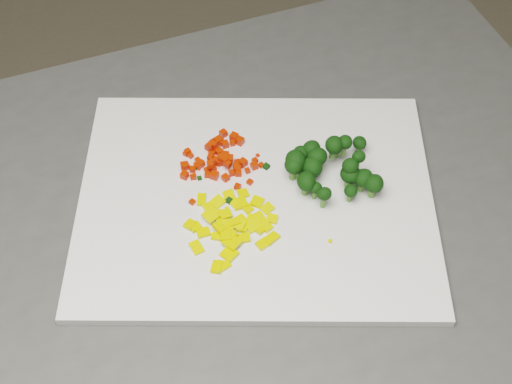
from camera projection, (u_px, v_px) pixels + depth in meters
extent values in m
cube|color=#434341|center=(239.00, 362.00, 1.27)|extent=(1.12, 0.86, 0.90)
cube|color=white|center=(256.00, 200.00, 0.92)|extent=(0.53, 0.45, 0.01)
cube|color=red|center=(219.00, 152.00, 0.96)|extent=(0.01, 0.01, 0.01)
cube|color=red|center=(214.00, 148.00, 0.96)|extent=(0.01, 0.01, 0.01)
cube|color=red|center=(191.00, 156.00, 0.96)|extent=(0.01, 0.01, 0.01)
cube|color=red|center=(193.00, 177.00, 0.94)|extent=(0.01, 0.01, 0.01)
cube|color=red|center=(232.00, 173.00, 0.94)|extent=(0.01, 0.01, 0.01)
cube|color=red|center=(232.00, 143.00, 0.97)|extent=(0.01, 0.01, 0.01)
cube|color=red|center=(243.00, 163.00, 0.95)|extent=(0.01, 0.01, 0.01)
cube|color=red|center=(194.00, 177.00, 0.94)|extent=(0.01, 0.01, 0.01)
cube|color=red|center=(223.00, 157.00, 0.95)|extent=(0.01, 0.01, 0.01)
cube|color=red|center=(214.00, 168.00, 0.94)|extent=(0.01, 0.01, 0.01)
cube|color=red|center=(234.00, 137.00, 0.98)|extent=(0.01, 0.01, 0.01)
cube|color=red|center=(222.00, 161.00, 0.95)|extent=(0.01, 0.01, 0.01)
cube|color=red|center=(225.00, 144.00, 0.97)|extent=(0.01, 0.01, 0.01)
cube|color=red|center=(210.00, 146.00, 0.95)|extent=(0.01, 0.01, 0.01)
cube|color=red|center=(236.00, 166.00, 0.95)|extent=(0.01, 0.01, 0.01)
cube|color=red|center=(186.00, 153.00, 0.96)|extent=(0.01, 0.01, 0.01)
cube|color=red|center=(238.00, 173.00, 0.94)|extent=(0.01, 0.01, 0.01)
cube|color=red|center=(188.00, 152.00, 0.96)|extent=(0.01, 0.01, 0.01)
cube|color=red|center=(211.00, 154.00, 0.96)|extent=(0.01, 0.01, 0.01)
cube|color=red|center=(214.00, 145.00, 0.96)|extent=(0.01, 0.01, 0.01)
cube|color=red|center=(212.00, 162.00, 0.94)|extent=(0.01, 0.01, 0.01)
cube|color=red|center=(198.00, 160.00, 0.95)|extent=(0.01, 0.01, 0.01)
cube|color=red|center=(200.00, 163.00, 0.95)|extent=(0.01, 0.01, 0.01)
cube|color=red|center=(197.00, 166.00, 0.95)|extent=(0.01, 0.01, 0.01)
cube|color=red|center=(213.00, 152.00, 0.96)|extent=(0.01, 0.01, 0.01)
cube|color=red|center=(215.00, 175.00, 0.94)|extent=(0.01, 0.01, 0.01)
cube|color=red|center=(184.00, 166.00, 0.95)|extent=(0.01, 0.01, 0.01)
cube|color=red|center=(220.00, 142.00, 0.97)|extent=(0.01, 0.01, 0.01)
cube|color=red|center=(210.00, 157.00, 0.95)|extent=(0.01, 0.01, 0.01)
cube|color=red|center=(207.00, 175.00, 0.94)|extent=(0.01, 0.01, 0.01)
cube|color=red|center=(238.00, 187.00, 0.93)|extent=(0.01, 0.01, 0.01)
cube|color=red|center=(226.00, 178.00, 0.93)|extent=(0.01, 0.01, 0.01)
cube|color=red|center=(212.00, 142.00, 0.97)|extent=(0.01, 0.01, 0.01)
cube|color=red|center=(229.00, 159.00, 0.94)|extent=(0.01, 0.01, 0.01)
cube|color=red|center=(247.00, 171.00, 0.94)|extent=(0.01, 0.01, 0.01)
cube|color=red|center=(193.00, 169.00, 0.94)|extent=(0.01, 0.01, 0.01)
cube|color=red|center=(237.00, 169.00, 0.94)|extent=(0.01, 0.01, 0.01)
cube|color=red|center=(237.00, 162.00, 0.95)|extent=(0.01, 0.01, 0.01)
cube|color=red|center=(186.00, 166.00, 0.95)|extent=(0.01, 0.01, 0.01)
cube|color=red|center=(236.00, 141.00, 0.97)|extent=(0.01, 0.01, 0.01)
cube|color=red|center=(210.00, 165.00, 0.93)|extent=(0.01, 0.01, 0.01)
cube|color=red|center=(225.00, 156.00, 0.95)|extent=(0.01, 0.01, 0.01)
cube|color=red|center=(201.00, 164.00, 0.95)|extent=(0.01, 0.01, 0.01)
cube|color=red|center=(212.00, 159.00, 0.95)|extent=(0.01, 0.01, 0.01)
cube|color=red|center=(199.00, 167.00, 0.95)|extent=(0.01, 0.01, 0.01)
cube|color=red|center=(185.00, 175.00, 0.94)|extent=(0.01, 0.01, 0.01)
cube|color=red|center=(209.00, 147.00, 0.97)|extent=(0.01, 0.01, 0.01)
cube|color=red|center=(225.00, 160.00, 0.94)|extent=(0.01, 0.01, 0.01)
cube|color=red|center=(221.00, 157.00, 0.94)|extent=(0.01, 0.01, 0.01)
cube|color=red|center=(254.00, 166.00, 0.95)|extent=(0.01, 0.01, 0.01)
cube|color=red|center=(255.00, 161.00, 0.95)|extent=(0.01, 0.01, 0.01)
cube|color=red|center=(223.00, 133.00, 0.98)|extent=(0.01, 0.01, 0.01)
cube|color=red|center=(233.00, 138.00, 0.98)|extent=(0.01, 0.01, 0.01)
cube|color=red|center=(228.00, 157.00, 0.95)|extent=(0.01, 0.01, 0.01)
cube|color=red|center=(196.00, 166.00, 0.95)|extent=(0.01, 0.01, 0.01)
cube|color=red|center=(228.00, 164.00, 0.94)|extent=(0.01, 0.01, 0.01)
cube|color=red|center=(218.00, 162.00, 0.95)|extent=(0.01, 0.01, 0.01)
cube|color=red|center=(218.00, 141.00, 0.97)|extent=(0.01, 0.01, 0.01)
cube|color=red|center=(240.00, 141.00, 0.97)|extent=(0.01, 0.01, 0.01)
cube|color=yellow|center=(243.00, 193.00, 0.92)|extent=(0.01, 0.02, 0.01)
cube|color=yellow|center=(225.00, 225.00, 0.88)|extent=(0.02, 0.02, 0.01)
cube|color=yellow|center=(232.00, 242.00, 0.87)|extent=(0.03, 0.03, 0.01)
cube|color=yellow|center=(259.00, 228.00, 0.89)|extent=(0.02, 0.02, 0.01)
cube|color=yellow|center=(229.00, 234.00, 0.88)|extent=(0.02, 0.02, 0.01)
cube|color=yellow|center=(209.00, 208.00, 0.91)|extent=(0.02, 0.02, 0.01)
cube|color=yellow|center=(235.00, 203.00, 0.91)|extent=(0.02, 0.02, 0.01)
cube|color=yellow|center=(219.00, 217.00, 0.90)|extent=(0.02, 0.02, 0.01)
cube|color=yellow|center=(211.00, 215.00, 0.89)|extent=(0.02, 0.02, 0.01)
cube|color=yellow|center=(242.00, 227.00, 0.89)|extent=(0.02, 0.02, 0.01)
cube|color=yellow|center=(190.00, 224.00, 0.89)|extent=(0.02, 0.02, 0.01)
cube|color=yellow|center=(229.00, 254.00, 0.86)|extent=(0.03, 0.03, 0.01)
cube|color=yellow|center=(226.00, 234.00, 0.88)|extent=(0.01, 0.02, 0.01)
cube|color=yellow|center=(243.00, 238.00, 0.88)|extent=(0.02, 0.01, 0.01)
cube|color=yellow|center=(253.00, 226.00, 0.89)|extent=(0.02, 0.02, 0.01)
cube|color=yellow|center=(228.00, 194.00, 0.92)|extent=(0.02, 0.01, 0.01)
cube|color=yellow|center=(223.00, 215.00, 0.90)|extent=(0.02, 0.02, 0.01)
cube|color=yellow|center=(257.00, 202.00, 0.91)|extent=(0.02, 0.02, 0.01)
cube|color=yellow|center=(197.00, 247.00, 0.87)|extent=(0.02, 0.02, 0.01)
cube|color=yellow|center=(247.00, 208.00, 0.91)|extent=(0.02, 0.02, 0.01)
cube|color=yellow|center=(202.00, 199.00, 0.91)|extent=(0.02, 0.02, 0.01)
cube|color=yellow|center=(240.00, 203.00, 0.91)|extent=(0.02, 0.02, 0.01)
cube|color=yellow|center=(239.00, 224.00, 0.89)|extent=(0.02, 0.02, 0.01)
cube|color=yellow|center=(203.00, 232.00, 0.88)|extent=(0.02, 0.02, 0.00)
cube|color=yellow|center=(254.00, 219.00, 0.90)|extent=(0.02, 0.02, 0.01)
cube|color=yellow|center=(225.00, 214.00, 0.90)|extent=(0.02, 0.01, 0.00)
cube|color=yellow|center=(218.00, 202.00, 0.91)|extent=(0.02, 0.02, 0.01)
cube|color=yellow|center=(272.00, 238.00, 0.88)|extent=(0.02, 0.02, 0.01)
cube|color=yellow|center=(267.00, 208.00, 0.91)|extent=(0.02, 0.02, 0.01)
cube|color=yellow|center=(234.00, 223.00, 0.89)|extent=(0.02, 0.01, 0.01)
cube|color=yellow|center=(272.00, 219.00, 0.90)|extent=(0.02, 0.02, 0.01)
cube|color=yellow|center=(260.00, 218.00, 0.90)|extent=(0.02, 0.02, 0.01)
cube|color=yellow|center=(243.00, 221.00, 0.89)|extent=(0.02, 0.02, 0.01)
cube|color=yellow|center=(266.00, 226.00, 0.89)|extent=(0.02, 0.02, 0.01)
cube|color=yellow|center=(224.00, 266.00, 0.85)|extent=(0.02, 0.02, 0.00)
cube|color=yellow|center=(225.00, 231.00, 0.89)|extent=(0.02, 0.02, 0.00)
cube|color=yellow|center=(220.00, 227.00, 0.88)|extent=(0.02, 0.02, 0.01)
cube|color=yellow|center=(195.00, 227.00, 0.89)|extent=(0.02, 0.02, 0.01)
cube|color=yellow|center=(263.00, 244.00, 0.87)|extent=(0.02, 0.02, 0.01)
cube|color=yellow|center=(217.00, 267.00, 0.85)|extent=(0.02, 0.02, 0.01)
cube|color=yellow|center=(217.00, 236.00, 0.88)|extent=(0.02, 0.02, 0.00)
cube|color=black|center=(229.00, 201.00, 0.91)|extent=(0.01, 0.01, 0.01)
cube|color=black|center=(197.00, 168.00, 0.95)|extent=(0.01, 0.01, 0.00)
cube|color=red|center=(207.00, 170.00, 0.94)|extent=(0.01, 0.01, 0.01)
cube|color=yellow|center=(330.00, 241.00, 0.88)|extent=(0.01, 0.01, 0.00)
cube|color=red|center=(250.00, 182.00, 0.93)|extent=(0.01, 0.01, 0.00)
cube|color=black|center=(200.00, 178.00, 0.94)|extent=(0.01, 0.01, 0.00)
cube|color=red|center=(192.00, 202.00, 0.91)|extent=(0.01, 0.01, 0.00)
cube|color=black|center=(209.00, 157.00, 0.96)|extent=(0.01, 0.01, 0.00)
cube|color=yellow|center=(227.00, 209.00, 0.91)|extent=(0.01, 0.01, 0.00)
cube|color=red|center=(258.00, 155.00, 0.96)|extent=(0.01, 0.01, 0.00)
cube|color=red|center=(261.00, 165.00, 0.95)|extent=(0.01, 0.01, 0.00)
cube|color=black|center=(266.00, 166.00, 0.95)|extent=(0.01, 0.01, 0.01)
cube|color=yellow|center=(211.00, 211.00, 0.90)|extent=(0.01, 0.01, 0.00)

